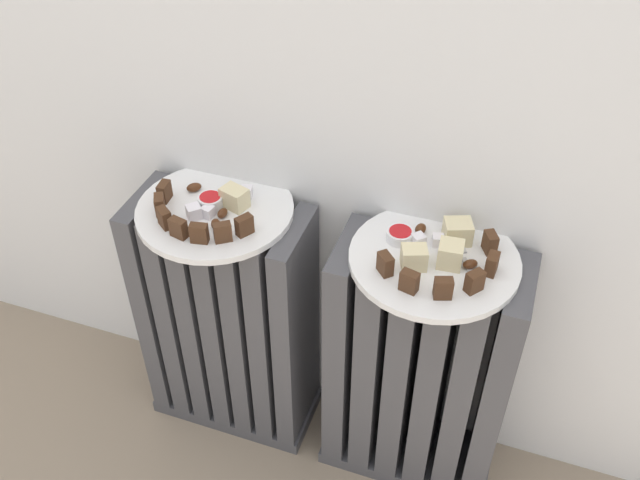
{
  "coord_description": "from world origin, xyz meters",
  "views": [
    {
      "loc": [
        0.3,
        -0.59,
        1.33
      ],
      "look_at": [
        0.0,
        0.28,
        0.55
      ],
      "focal_mm": 39.43,
      "sensor_mm": 36.0,
      "label": 1
    }
  ],
  "objects_px": {
    "radiator_right": "(418,372)",
    "plate_right": "(434,259)",
    "radiator_left": "(229,322)",
    "fork": "(465,261)",
    "plate_left": "(215,210)",
    "jam_bowl_left": "(210,201)",
    "jam_bowl_right": "(400,235)"
  },
  "relations": [
    {
      "from": "radiator_right",
      "to": "plate_right",
      "type": "xyz_separation_m",
      "value": [
        0.0,
        0.0,
        0.29
      ]
    },
    {
      "from": "radiator_right",
      "to": "plate_right",
      "type": "bearing_deg",
      "value": 0.0
    },
    {
      "from": "radiator_left",
      "to": "fork",
      "type": "xyz_separation_m",
      "value": [
        0.45,
        0.0,
        0.3
      ]
    },
    {
      "from": "radiator_right",
      "to": "plate_left",
      "type": "bearing_deg",
      "value": 180.0
    },
    {
      "from": "plate_right",
      "to": "fork",
      "type": "height_order",
      "value": "fork"
    },
    {
      "from": "plate_right",
      "to": "jam_bowl_left",
      "type": "relative_size",
      "value": 6.28
    },
    {
      "from": "plate_right",
      "to": "jam_bowl_right",
      "type": "bearing_deg",
      "value": 160.34
    },
    {
      "from": "radiator_right",
      "to": "fork",
      "type": "relative_size",
      "value": 5.94
    },
    {
      "from": "radiator_right",
      "to": "jam_bowl_left",
      "type": "distance_m",
      "value": 0.51
    },
    {
      "from": "jam_bowl_left",
      "to": "fork",
      "type": "relative_size",
      "value": 0.48
    },
    {
      "from": "plate_right",
      "to": "fork",
      "type": "bearing_deg",
      "value": 4.13
    },
    {
      "from": "radiator_left",
      "to": "fork",
      "type": "bearing_deg",
      "value": 0.46
    },
    {
      "from": "plate_right",
      "to": "jam_bowl_right",
      "type": "relative_size",
      "value": 6.14
    },
    {
      "from": "radiator_left",
      "to": "plate_right",
      "type": "xyz_separation_m",
      "value": [
        0.4,
        0.0,
        0.29
      ]
    },
    {
      "from": "fork",
      "to": "jam_bowl_right",
      "type": "bearing_deg",
      "value": 170.31
    },
    {
      "from": "plate_left",
      "to": "jam_bowl_right",
      "type": "xyz_separation_m",
      "value": [
        0.33,
        0.02,
        0.02
      ]
    },
    {
      "from": "plate_right",
      "to": "jam_bowl_left",
      "type": "distance_m",
      "value": 0.4
    },
    {
      "from": "radiator_right",
      "to": "jam_bowl_left",
      "type": "bearing_deg",
      "value": -180.0
    },
    {
      "from": "plate_right",
      "to": "radiator_left",
      "type": "bearing_deg",
      "value": 180.0
    },
    {
      "from": "radiator_right",
      "to": "jam_bowl_right",
      "type": "height_order",
      "value": "jam_bowl_right"
    },
    {
      "from": "plate_right",
      "to": "jam_bowl_left",
      "type": "height_order",
      "value": "jam_bowl_left"
    },
    {
      "from": "plate_left",
      "to": "jam_bowl_right",
      "type": "height_order",
      "value": "jam_bowl_right"
    },
    {
      "from": "fork",
      "to": "jam_bowl_left",
      "type": "bearing_deg",
      "value": -179.54
    },
    {
      "from": "jam_bowl_right",
      "to": "fork",
      "type": "bearing_deg",
      "value": -9.69
    },
    {
      "from": "radiator_right",
      "to": "jam_bowl_right",
      "type": "bearing_deg",
      "value": 160.34
    },
    {
      "from": "radiator_left",
      "to": "plate_right",
      "type": "relative_size",
      "value": 1.99
    },
    {
      "from": "jam_bowl_left",
      "to": "jam_bowl_right",
      "type": "xyz_separation_m",
      "value": [
        0.34,
        0.02,
        -0.0
      ]
    },
    {
      "from": "radiator_right",
      "to": "jam_bowl_right",
      "type": "distance_m",
      "value": 0.31
    },
    {
      "from": "plate_left",
      "to": "jam_bowl_left",
      "type": "relative_size",
      "value": 6.28
    },
    {
      "from": "radiator_left",
      "to": "jam_bowl_right",
      "type": "relative_size",
      "value": 12.2
    },
    {
      "from": "plate_left",
      "to": "jam_bowl_left",
      "type": "bearing_deg",
      "value": -179.79
    },
    {
      "from": "radiator_left",
      "to": "jam_bowl_right",
      "type": "height_order",
      "value": "jam_bowl_right"
    }
  ]
}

